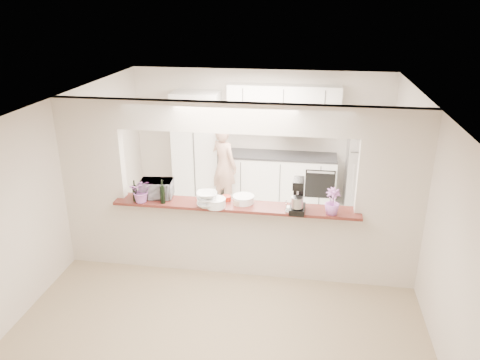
% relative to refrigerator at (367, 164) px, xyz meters
% --- Properties ---
extents(floor, '(6.00, 6.00, 0.00)m').
position_rel_refrigerator_xyz_m(floor, '(-2.05, -2.65, -0.85)').
color(floor, tan).
rests_on(floor, ground).
extents(tile_overlay, '(5.00, 2.90, 0.01)m').
position_rel_refrigerator_xyz_m(tile_overlay, '(-2.05, -1.10, -0.84)').
color(tile_overlay, beige).
rests_on(tile_overlay, floor).
extents(partition, '(5.00, 0.15, 2.50)m').
position_rel_refrigerator_xyz_m(partition, '(-2.05, -2.65, 0.63)').
color(partition, beige).
rests_on(partition, floor).
extents(bar_counter, '(3.40, 0.38, 1.09)m').
position_rel_refrigerator_xyz_m(bar_counter, '(-2.05, -2.65, -0.27)').
color(bar_counter, beige).
rests_on(bar_counter, floor).
extents(kitchen_cabinets, '(3.15, 0.62, 2.25)m').
position_rel_refrigerator_xyz_m(kitchen_cabinets, '(-2.24, 0.07, 0.12)').
color(kitchen_cabinets, white).
rests_on(kitchen_cabinets, floor).
extents(refrigerator, '(0.75, 0.70, 1.70)m').
position_rel_refrigerator_xyz_m(refrigerator, '(0.00, 0.00, 0.00)').
color(refrigerator, '#B4B4B9').
rests_on(refrigerator, floor).
extents(flower_left, '(0.35, 0.32, 0.34)m').
position_rel_refrigerator_xyz_m(flower_left, '(-3.35, -2.80, 0.41)').
color(flower_left, pink).
rests_on(flower_left, bar_counter).
extents(wine_bottle_a, '(0.06, 0.06, 0.31)m').
position_rel_refrigerator_xyz_m(wine_bottle_a, '(-3.45, -2.80, 0.36)').
color(wine_bottle_a, black).
rests_on(wine_bottle_a, bar_counter).
extents(wine_bottle_b, '(0.07, 0.07, 0.34)m').
position_rel_refrigerator_xyz_m(wine_bottle_b, '(-3.05, -2.80, 0.37)').
color(wine_bottle_b, black).
rests_on(wine_bottle_b, bar_counter).
extents(toaster_oven, '(0.48, 0.35, 0.25)m').
position_rel_refrigerator_xyz_m(toaster_oven, '(-3.20, -2.60, 0.37)').
color(toaster_oven, '#A6A5AA').
rests_on(toaster_oven, bar_counter).
extents(serving_bowls, '(0.33, 0.33, 0.20)m').
position_rel_refrigerator_xyz_m(serving_bowls, '(-2.42, -2.82, 0.34)').
color(serving_bowls, white).
rests_on(serving_bowls, bar_counter).
extents(plate_stack_a, '(0.27, 0.27, 0.13)m').
position_rel_refrigerator_xyz_m(plate_stack_a, '(-2.30, -2.82, 0.30)').
color(plate_stack_a, white).
rests_on(plate_stack_a, bar_counter).
extents(plate_stack_b, '(0.30, 0.30, 0.10)m').
position_rel_refrigerator_xyz_m(plate_stack_b, '(-1.95, -2.62, 0.29)').
color(plate_stack_b, white).
rests_on(plate_stack_b, bar_counter).
extents(red_bowl, '(0.14, 0.14, 0.06)m').
position_rel_refrigerator_xyz_m(red_bowl, '(-2.20, -2.57, 0.27)').
color(red_bowl, maroon).
rests_on(red_bowl, bar_counter).
extents(tan_bowl, '(0.16, 0.16, 0.08)m').
position_rel_refrigerator_xyz_m(tan_bowl, '(-2.00, -2.68, 0.28)').
color(tan_bowl, tan).
rests_on(tan_bowl, bar_counter).
extents(utensil_caddy, '(0.22, 0.14, 0.20)m').
position_rel_refrigerator_xyz_m(utensil_caddy, '(-1.25, -2.80, 0.32)').
color(utensil_caddy, silver).
rests_on(utensil_caddy, bar_counter).
extents(stand_mixer, '(0.21, 0.33, 0.47)m').
position_rel_refrigerator_xyz_m(stand_mixer, '(-1.20, -2.78, 0.45)').
color(stand_mixer, black).
rests_on(stand_mixer, bar_counter).
extents(flower_right, '(0.25, 0.25, 0.36)m').
position_rel_refrigerator_xyz_m(flower_right, '(-0.75, -2.80, 0.42)').
color(flower_right, '#C369BC').
rests_on(flower_right, bar_counter).
extents(person, '(0.69, 0.63, 1.57)m').
position_rel_refrigerator_xyz_m(person, '(-2.65, -0.35, -0.06)').
color(person, tan).
rests_on(person, floor).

